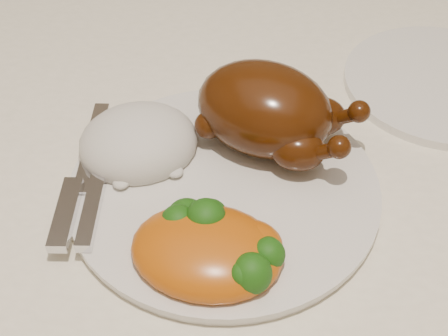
# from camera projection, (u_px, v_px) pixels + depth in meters

# --- Properties ---
(dining_table) EXTENTS (1.60, 0.90, 0.76)m
(dining_table) POSITION_uv_depth(u_px,v_px,m) (166.00, 233.00, 0.65)
(dining_table) COLOR brown
(dining_table) RESTS_ON floor
(tablecloth) EXTENTS (1.73, 1.03, 0.18)m
(tablecloth) POSITION_uv_depth(u_px,v_px,m) (161.00, 185.00, 0.60)
(tablecloth) COLOR white
(tablecloth) RESTS_ON dining_table
(dinner_plate) EXTENTS (0.30, 0.30, 0.01)m
(dinner_plate) POSITION_uv_depth(u_px,v_px,m) (224.00, 189.00, 0.55)
(dinner_plate) COLOR silver
(dinner_plate) RESTS_ON tablecloth
(side_plate) EXTENTS (0.21, 0.21, 0.01)m
(side_plate) POSITION_uv_depth(u_px,v_px,m) (442.00, 83.00, 0.66)
(side_plate) COLOR silver
(side_plate) RESTS_ON tablecloth
(roast_chicken) EXTENTS (0.17, 0.13, 0.08)m
(roast_chicken) POSITION_uv_depth(u_px,v_px,m) (268.00, 110.00, 0.55)
(roast_chicken) COLOR #3F1B06
(roast_chicken) RESTS_ON dinner_plate
(rice_mound) EXTENTS (0.14, 0.13, 0.06)m
(rice_mound) POSITION_uv_depth(u_px,v_px,m) (139.00, 143.00, 0.57)
(rice_mound) COLOR silver
(rice_mound) RESTS_ON dinner_plate
(mac_and_cheese) EXTENTS (0.13, 0.11, 0.05)m
(mac_and_cheese) POSITION_uv_depth(u_px,v_px,m) (214.00, 247.00, 0.48)
(mac_and_cheese) COLOR #BD4E0C
(mac_and_cheese) RESTS_ON dinner_plate
(cutlery) EXTENTS (0.04, 0.18, 0.01)m
(cutlery) POSITION_uv_depth(u_px,v_px,m) (86.00, 189.00, 0.53)
(cutlery) COLOR silver
(cutlery) RESTS_ON dinner_plate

